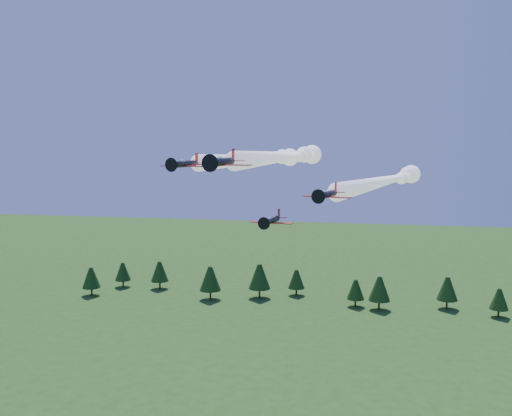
% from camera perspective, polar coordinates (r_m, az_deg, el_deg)
% --- Properties ---
extents(plane_lead, '(11.84, 51.71, 3.70)m').
position_cam_1_polar(plane_lead, '(95.60, 3.16, 5.18)').
color(plane_lead, black).
rests_on(plane_lead, ground).
extents(plane_left, '(15.08, 47.94, 3.70)m').
position_cam_1_polar(plane_left, '(106.43, 0.46, 4.94)').
color(plane_left, black).
rests_on(plane_left, ground).
extents(plane_right, '(19.23, 53.90, 3.70)m').
position_cam_1_polar(plane_right, '(102.49, 13.12, 2.74)').
color(plane_right, black).
rests_on(plane_right, ground).
extents(plane_slot, '(6.68, 7.31, 2.33)m').
position_cam_1_polar(plane_slot, '(85.08, 1.59, -1.25)').
color(plane_slot, black).
rests_on(plane_slot, ground).
extents(treeline, '(171.57, 19.64, 11.64)m').
position_cam_1_polar(treeline, '(191.21, 5.72, -7.43)').
color(treeline, '#382314').
rests_on(treeline, ground).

